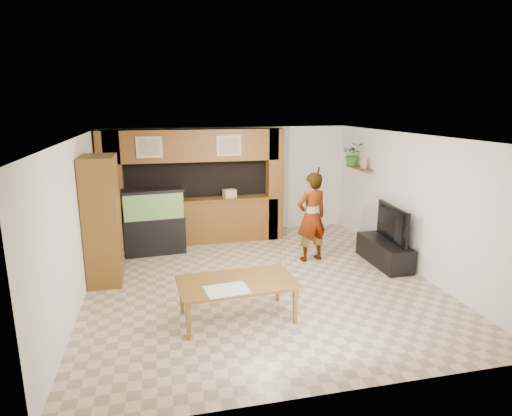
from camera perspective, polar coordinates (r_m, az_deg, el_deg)
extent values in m
plane|color=tan|center=(7.92, 0.40, -9.60)|extent=(6.50, 6.50, 0.00)
plane|color=white|center=(7.30, 0.43, 9.51)|extent=(6.50, 6.50, 0.00)
plane|color=white|center=(10.63, -3.65, 3.70)|extent=(6.00, 0.00, 6.00)
plane|color=white|center=(7.43, -22.73, -1.66)|extent=(0.00, 6.50, 6.50)
plane|color=white|center=(8.69, 20.05, 0.66)|extent=(0.00, 6.50, 6.50)
cube|color=brown|center=(9.92, -7.96, -1.86)|extent=(3.80, 0.35, 1.00)
cube|color=brown|center=(9.79, -8.06, 1.07)|extent=(3.80, 0.43, 0.04)
cube|color=brown|center=(9.61, -8.30, 8.25)|extent=(3.80, 0.35, 0.70)
cube|color=brown|center=(9.76, -18.70, 2.12)|extent=(0.50, 0.35, 2.60)
cube|color=brown|center=(10.06, 2.46, 3.15)|extent=(0.35, 0.35, 2.60)
cube|color=black|center=(10.25, -8.41, 4.07)|extent=(4.20, 0.45, 0.85)
cube|color=tan|center=(9.38, -14.04, 7.87)|extent=(0.55, 0.03, 0.45)
cube|color=tan|center=(9.36, -14.04, 7.86)|extent=(0.43, 0.01, 0.35)
cube|color=tan|center=(9.50, -3.64, 8.31)|extent=(0.55, 0.03, 0.45)
cube|color=tan|center=(9.49, -3.62, 8.30)|extent=(0.43, 0.01, 0.35)
cylinder|color=black|center=(8.28, -21.79, 4.15)|extent=(0.04, 0.25, 0.25)
cylinder|color=white|center=(8.27, -21.62, 4.16)|extent=(0.01, 0.21, 0.21)
cube|color=brown|center=(10.21, 13.62, 5.21)|extent=(0.25, 0.90, 0.04)
cube|color=brown|center=(8.04, -19.79, -1.52)|extent=(0.57, 0.93, 2.27)
cylinder|color=#B2B2B7|center=(8.43, -18.20, -6.85)|extent=(0.30, 0.30, 0.55)
cube|color=black|center=(9.44, -13.34, -3.57)|extent=(1.27, 0.48, 0.79)
cube|color=#378B44|center=(9.27, -13.57, 0.40)|extent=(1.21, 0.44, 0.55)
cube|color=black|center=(9.20, -13.67, 2.26)|extent=(1.27, 0.48, 0.06)
cube|color=black|center=(9.00, 16.72, -5.67)|extent=(0.53, 1.44, 0.48)
imported|color=black|center=(8.83, 16.98, -1.99)|extent=(0.26, 1.26, 0.72)
cube|color=tan|center=(10.00, 14.20, 5.76)|extent=(0.07, 0.17, 0.22)
imported|color=#315F26|center=(10.41, 12.86, 7.03)|extent=(0.62, 0.58, 0.54)
imported|color=#957D51|center=(8.71, 7.42, -1.20)|extent=(0.74, 0.56, 1.82)
cylinder|color=black|center=(8.39, 8.31, 4.89)|extent=(0.04, 0.11, 0.17)
imported|color=brown|center=(6.46, -2.46, -12.26)|extent=(1.77, 1.06, 0.60)
cube|color=silver|center=(6.08, -3.92, -10.81)|extent=(0.64, 0.50, 0.01)
cube|color=tan|center=(9.86, -3.54, 1.95)|extent=(0.32, 0.25, 0.19)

